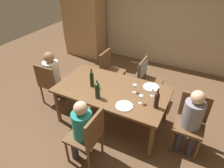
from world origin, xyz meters
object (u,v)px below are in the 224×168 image
Objects in this scene: chair_far_right at (146,75)px; person_man_bearded at (81,127)px; armoire_cabinet at (84,18)px; chair_near at (88,135)px; wine_glass_near_left at (135,87)px; person_woman_host at (53,74)px; dining_table at (112,92)px; wine_bottle_tall_green at (157,100)px; dinner_plate_guest_left at (151,87)px; wine_bottle_dark_red at (92,79)px; wine_glass_near_right at (141,98)px; wine_glass_centre at (153,91)px; handbag at (127,90)px; chair_far_left at (110,69)px; wine_bottle_short_olive at (97,90)px; person_man_guest at (192,118)px; dinner_plate_host at (124,106)px; chair_left_end at (50,82)px; chair_right_end at (191,119)px.

person_man_bearded reaches higher than chair_far_right.
armoire_cabinet is 2.37× the size of chair_near.
chair_near reaches higher than wine_glass_near_left.
armoire_cabinet is at bearing 107.77° from person_woman_host.
dining_table is 0.84m from wine_bottle_tall_green.
wine_glass_near_left is 0.54× the size of dinner_plate_guest_left.
wine_bottle_dark_red is 2.26× the size of wine_glass_near_right.
wine_glass_near_left is 1.00× the size of wine_glass_centre.
handbag is at bearing 74.63° from wine_bottle_dark_red.
person_woman_host is at bearing -72.23° from armoire_cabinet.
wine_bottle_short_olive is (0.42, -1.22, 0.34)m from chair_far_left.
person_woman_host is at bearing 56.74° from chair_near.
chair_far_right is 0.83× the size of person_man_guest.
wine_glass_near_left is at bearing -173.19° from wine_glass_centre.
wine_glass_near_right is at bearing -31.91° from chair_near.
dinner_plate_host is at bearing 35.84° from chair_far_left.
person_man_guest is 1.69m from wine_bottle_dark_red.
dining_table is 0.91m from chair_near.
wine_glass_near_right is at bearing -4.05° from wine_bottle_dark_red.
handbag is at bearing 118.74° from wine_glass_near_left.
wine_glass_centre is (1.19, -0.78, 0.30)m from chair_far_left.
chair_left_end reaches higher than wine_glass_near_right.
wine_glass_centre is at bearing -68.13° from dinner_plate_guest_left.
wine_bottle_short_olive is at bearing 15.82° from chair_right_end.
chair_far_right is 0.86m from wine_glass_near_left.
armoire_cabinet is at bearing 137.21° from wine_glass_near_right.
armoire_cabinet is 3.73m from wine_bottle_tall_green.
wine_bottle_tall_green is (0.50, -1.03, 0.28)m from chair_far_right.
person_man_bearded is at bearing -127.62° from wine_glass_near_right.
dinner_plate_host is at bearing -18.90° from wine_bottle_dark_red.
handbag is (-0.64, 1.04, -0.73)m from wine_glass_near_right.
handbag is (-0.66, 0.56, -0.63)m from dinner_plate_guest_left.
dinner_plate_host is (-0.96, -0.30, 0.09)m from person_man_guest.
wine_glass_near_right is (1.89, -0.17, 0.18)m from person_woman_host.
armoire_cabinet reaches higher than wine_bottle_tall_green.
person_man_bearded reaches higher than chair_far_left.
armoire_cabinet is 7.79× the size of handbag.
person_woman_host is at bearing 54.53° from person_man_bearded.
chair_right_end is 1.00× the size of chair_far_left.
wine_glass_centre is 0.56× the size of dinner_plate_host.
dining_table is at bearing -85.14° from handbag.
chair_right_end is 0.72m from wine_glass_centre.
dinner_plate_guest_left is (0.02, 0.49, -0.10)m from wine_glass_near_right.
wine_bottle_short_olive reaches higher than dinner_plate_guest_left.
armoire_cabinet reaches higher than person_woman_host.
person_man_bearded is at bearing -88.38° from handbag.
wine_glass_near_right is 1.42m from handbag.
chair_near is 1.00× the size of chair_right_end.
person_woman_host is at bearing -42.89° from chair_far_left.
dinner_plate_host is at bearing -107.37° from dinner_plate_guest_left.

